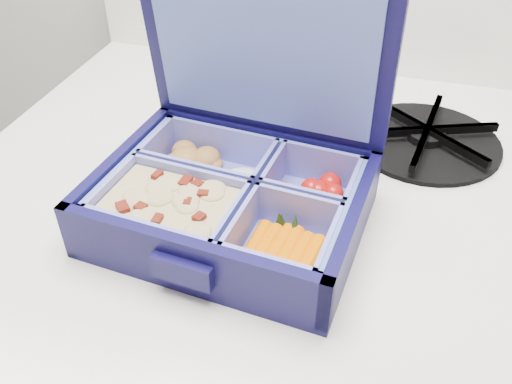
% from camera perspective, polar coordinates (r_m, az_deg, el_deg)
% --- Properties ---
extents(bento_box, '(0.25, 0.20, 0.06)m').
position_cam_1_polar(bento_box, '(0.48, -2.61, -1.01)').
color(bento_box, '#0D0A38').
rests_on(bento_box, stove).
extents(burner_grate, '(0.21, 0.21, 0.02)m').
position_cam_1_polar(burner_grate, '(0.63, 17.48, 5.83)').
color(burner_grate, black).
rests_on(burner_grate, stove).
extents(burner_grate_rear, '(0.17, 0.17, 0.02)m').
position_cam_1_polar(burner_grate_rear, '(0.74, -3.66, 12.47)').
color(burner_grate_rear, black).
rests_on(burner_grate_rear, stove).
extents(fork, '(0.15, 0.15, 0.01)m').
position_cam_1_polar(fork, '(0.58, 6.00, 3.25)').
color(fork, '#B2B2B2').
rests_on(fork, stove).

